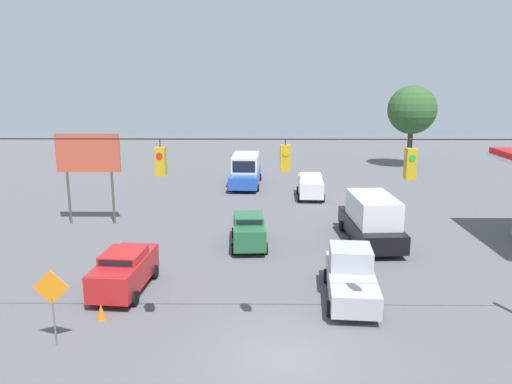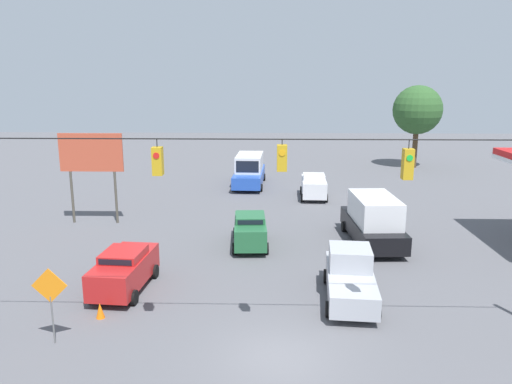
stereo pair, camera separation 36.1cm
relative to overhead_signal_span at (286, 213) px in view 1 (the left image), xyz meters
name	(u,v)px [view 1 (the left image)]	position (x,y,z in m)	size (l,w,h in m)	color
ground_plane	(283,357)	(0.03, 0.56, -4.91)	(140.00, 140.00, 0.00)	#56565B
overhead_signal_span	(286,213)	(0.00, 0.00, 0.00)	(21.54, 0.38, 7.78)	#4C473D
sedan_white_oncoming_deep	(310,186)	(-3.04, -22.44, -3.92)	(2.14, 4.08, 1.90)	silver
sedan_red_parked_shoulder	(125,270)	(6.84, -4.84, -3.95)	(2.32, 4.58, 1.84)	red
pickup_truck_silver_crossing_near	(351,276)	(-3.04, -4.23, -3.94)	(2.47, 5.34, 2.12)	#A8AAB2
box_truck_black_oncoming_far	(371,219)	(-5.47, -11.55, -3.53)	(2.85, 6.67, 2.80)	black
box_truck_blue_withflow_deep	(246,170)	(2.19, -27.13, -3.57)	(2.80, 7.10, 2.70)	#234CB2
sedan_green_withflow_mid	(249,230)	(1.49, -10.93, -3.96)	(2.11, 4.36, 1.83)	#236038
traffic_cone_nearest	(101,312)	(7.07, -2.12, -4.60)	(0.35, 0.35, 0.64)	orange
traffic_cone_second	(124,285)	(6.88, -4.70, -4.60)	(0.35, 0.35, 0.64)	orange
traffic_cone_third	(132,267)	(7.05, -6.82, -4.60)	(0.35, 0.35, 0.64)	orange
roadside_billboard	(88,159)	(11.76, -15.27, -0.66)	(4.07, 0.16, 5.84)	#4C473D
work_zone_sign	(52,293)	(8.06, -0.18, -2.93)	(1.27, 0.06, 2.84)	slate
tree_horizon_left	(412,110)	(-14.77, -36.52, 1.05)	(5.01, 5.01, 8.51)	#4C3823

